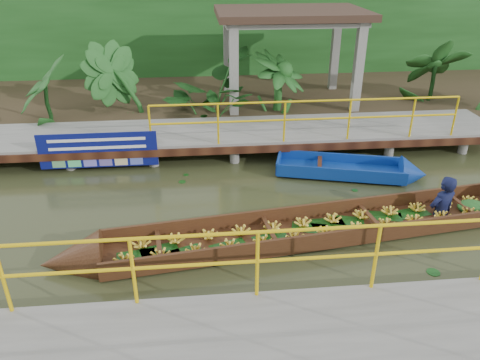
{
  "coord_description": "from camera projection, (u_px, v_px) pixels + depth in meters",
  "views": [
    {
      "loc": [
        0.09,
        -7.96,
        4.89
      ],
      "look_at": [
        0.92,
        0.5,
        0.6
      ],
      "focal_mm": 35.0,
      "sensor_mm": 36.0,
      "label": 1
    }
  ],
  "objects": [
    {
      "name": "ground",
      "position": [
        196.0,
        220.0,
        9.27
      ],
      "size": [
        80.0,
        80.0,
        0.0
      ],
      "primitive_type": "plane",
      "color": "#2F371B",
      "rests_on": "ground"
    },
    {
      "name": "land_strip",
      "position": [
        193.0,
        99.0,
        15.83
      ],
      "size": [
        30.0,
        8.0,
        0.45
      ],
      "primitive_type": "cube",
      "color": "#312918",
      "rests_on": "ground"
    },
    {
      "name": "far_dock",
      "position": [
        194.0,
        135.0,
        12.1
      ],
      "size": [
        16.0,
        2.06,
        1.66
      ],
      "color": "slate",
      "rests_on": "ground"
    },
    {
      "name": "pavilion",
      "position": [
        291.0,
        23.0,
        13.86
      ],
      "size": [
        4.4,
        3.0,
        3.0
      ],
      "color": "slate",
      "rests_on": "ground"
    },
    {
      "name": "foliage_backdrop",
      "position": [
        190.0,
        32.0,
        17.26
      ],
      "size": [
        30.0,
        0.8,
        4.0
      ],
      "primitive_type": "cube",
      "color": "#194416",
      "rests_on": "ground"
    },
    {
      "name": "vendor_boat",
      "position": [
        338.0,
        222.0,
        8.79
      ],
      "size": [
        10.02,
        2.31,
        2.09
      ],
      "rotation": [
        0.0,
        0.0,
        0.14
      ],
      "color": "#361C0E",
      "rests_on": "ground"
    },
    {
      "name": "moored_blue_boat",
      "position": [
        376.0,
        172.0,
        10.91
      ],
      "size": [
        3.54,
        1.74,
        0.82
      ],
      "rotation": [
        0.0,
        0.0,
        -0.26
      ],
      "color": "navy",
      "rests_on": "ground"
    },
    {
      "name": "blue_banner",
      "position": [
        98.0,
        150.0,
        11.02
      ],
      "size": [
        2.77,
        0.04,
        0.87
      ],
      "color": "navy",
      "rests_on": "ground"
    },
    {
      "name": "tropical_plants",
      "position": [
        269.0,
        77.0,
        13.52
      ],
      "size": [
        14.62,
        1.62,
        2.02
      ],
      "color": "#194416",
      "rests_on": "ground"
    }
  ]
}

